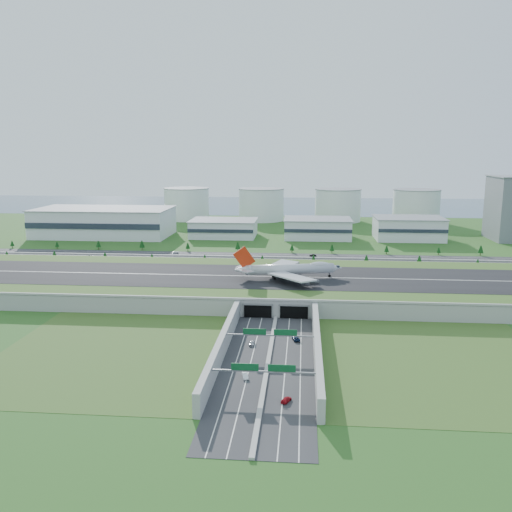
# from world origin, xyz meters

# --- Properties ---
(ground) EXTENTS (1200.00, 1200.00, 0.00)m
(ground) POSITION_xyz_m (0.00, 0.00, 0.00)
(ground) COLOR #264916
(ground) RESTS_ON ground
(airfield_deck) EXTENTS (520.00, 100.00, 9.20)m
(airfield_deck) POSITION_xyz_m (0.00, -0.09, 4.12)
(airfield_deck) COLOR #989892
(airfield_deck) RESTS_ON ground
(underpass_road) EXTENTS (38.80, 120.40, 8.00)m
(underpass_road) POSITION_xyz_m (0.00, -99.42, 3.43)
(underpass_road) COLOR #28282B
(underpass_road) RESTS_ON ground
(sign_gantry_near) EXTENTS (38.70, 0.70, 9.80)m
(sign_gantry_near) POSITION_xyz_m (0.00, -95.04, 6.95)
(sign_gantry_near) COLOR gray
(sign_gantry_near) RESTS_ON ground
(sign_gantry_far) EXTENTS (38.70, 0.70, 9.80)m
(sign_gantry_far) POSITION_xyz_m (0.00, -130.04, 6.95)
(sign_gantry_far) COLOR gray
(sign_gantry_far) RESTS_ON ground
(north_expressway) EXTENTS (560.00, 36.00, 0.12)m
(north_expressway) POSITION_xyz_m (0.00, 95.00, 0.06)
(north_expressway) COLOR #28282B
(north_expressway) RESTS_ON ground
(tree_row) EXTENTS (504.62, 48.29, 7.66)m
(tree_row) POSITION_xyz_m (32.67, 96.34, 4.29)
(tree_row) COLOR #3D2819
(tree_row) RESTS_ON ground
(hangar_west) EXTENTS (120.00, 60.00, 25.00)m
(hangar_west) POSITION_xyz_m (-170.00, 185.00, 12.50)
(hangar_west) COLOR silver
(hangar_west) RESTS_ON ground
(hangar_mid_a) EXTENTS (58.00, 42.00, 15.00)m
(hangar_mid_a) POSITION_xyz_m (-60.00, 190.00, 7.50)
(hangar_mid_a) COLOR silver
(hangar_mid_a) RESTS_ON ground
(hangar_mid_b) EXTENTS (58.00, 42.00, 17.00)m
(hangar_mid_b) POSITION_xyz_m (25.00, 190.00, 8.50)
(hangar_mid_b) COLOR silver
(hangar_mid_b) RESTS_ON ground
(hangar_mid_c) EXTENTS (58.00, 42.00, 19.00)m
(hangar_mid_c) POSITION_xyz_m (105.00, 190.00, 9.50)
(hangar_mid_c) COLOR silver
(hangar_mid_c) RESTS_ON ground
(fuel_tank_a) EXTENTS (50.00, 50.00, 35.00)m
(fuel_tank_a) POSITION_xyz_m (-120.00, 310.00, 17.50)
(fuel_tank_a) COLOR white
(fuel_tank_a) RESTS_ON ground
(fuel_tank_b) EXTENTS (50.00, 50.00, 35.00)m
(fuel_tank_b) POSITION_xyz_m (-35.00, 310.00, 17.50)
(fuel_tank_b) COLOR white
(fuel_tank_b) RESTS_ON ground
(fuel_tank_c) EXTENTS (50.00, 50.00, 35.00)m
(fuel_tank_c) POSITION_xyz_m (50.00, 310.00, 17.50)
(fuel_tank_c) COLOR white
(fuel_tank_c) RESTS_ON ground
(fuel_tank_d) EXTENTS (50.00, 50.00, 35.00)m
(fuel_tank_d) POSITION_xyz_m (135.00, 310.00, 17.50)
(fuel_tank_d) COLOR white
(fuel_tank_d) RESTS_ON ground
(bay_water) EXTENTS (1200.00, 260.00, 0.06)m
(bay_water) POSITION_xyz_m (0.00, 480.00, 0.03)
(bay_water) COLOR #38526C
(bay_water) RESTS_ON ground
(boeing_747) EXTENTS (60.39, 56.50, 18.89)m
(boeing_747) POSITION_xyz_m (4.72, -3.12, 13.39)
(boeing_747) COLOR silver
(boeing_747) RESTS_ON airfield_deck
(car_0) EXTENTS (2.46, 4.98, 1.63)m
(car_0) POSITION_xyz_m (-7.72, -87.20, 0.94)
(car_0) COLOR silver
(car_0) RESTS_ON ground
(car_1) EXTENTS (2.99, 5.41, 1.69)m
(car_1) POSITION_xyz_m (-7.12, -119.47, 0.97)
(car_1) COLOR white
(car_1) RESTS_ON ground
(car_2) EXTENTS (3.91, 6.10, 1.56)m
(car_2) POSITION_xyz_m (9.96, -80.21, 0.90)
(car_2) COLOR #0B1B3A
(car_2) RESTS_ON ground
(car_3) EXTENTS (3.85, 5.41, 1.46)m
(car_3) POSITION_xyz_m (7.70, -136.44, 0.85)
(car_3) COLOR #A40F18
(car_3) RESTS_ON ground
(car_4) EXTENTS (4.53, 2.76, 1.44)m
(car_4) POSITION_xyz_m (-144.08, 86.05, 0.84)
(car_4) COLOR slate
(car_4) RESTS_ON ground
(car_5) EXTENTS (5.21, 1.92, 1.70)m
(car_5) POSITION_xyz_m (19.65, 101.73, 0.97)
(car_5) COLOR black
(car_5) RESTS_ON ground
(car_7) EXTENTS (5.77, 2.55, 1.65)m
(car_7) POSITION_xyz_m (-85.35, 104.57, 0.94)
(car_7) COLOR white
(car_7) RESTS_ON ground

